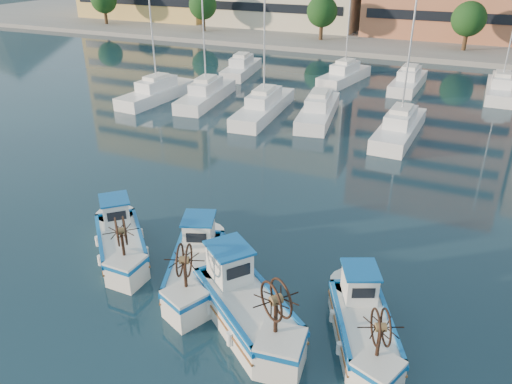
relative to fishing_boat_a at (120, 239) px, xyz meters
name	(u,v)px	position (x,y,z in m)	size (l,w,h in m)	color
ground	(232,308)	(5.97, -1.23, -0.76)	(300.00, 300.00, 0.00)	#1B3B47
yacht_marina	(341,95)	(2.06, 26.80, -0.24)	(41.29, 22.56, 11.50)	white
fishing_boat_a	(120,239)	(0.00, 0.00, 0.00)	(4.25, 4.29, 2.77)	silver
fishing_boat_b	(196,263)	(3.90, -0.28, 0.02)	(3.33, 4.74, 2.86)	silver
fishing_boat_c	(244,302)	(6.70, -1.71, 0.10)	(5.04, 4.55, 3.13)	silver
fishing_boat_d	(363,322)	(10.66, -0.84, -0.01)	(3.36, 4.51, 2.72)	silver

